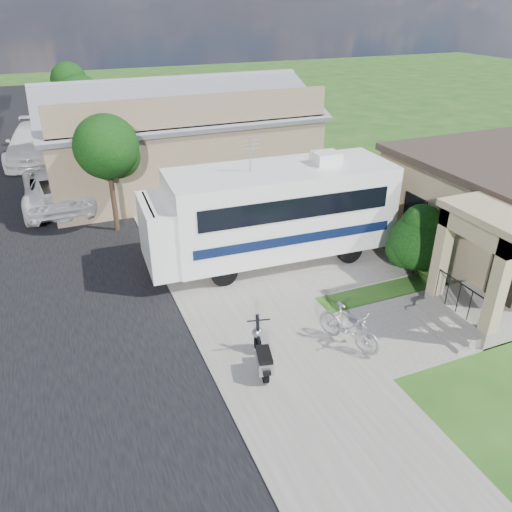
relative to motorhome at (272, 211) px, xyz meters
name	(u,v)px	position (x,y,z in m)	size (l,w,h in m)	color
ground	(307,333)	(-0.86, -4.39, -1.86)	(120.00, 120.00, 0.00)	#1C4913
street_slab	(18,235)	(-8.36, 5.61, -1.85)	(9.00, 80.00, 0.02)	black
sidewalk_slab	(180,210)	(-1.86, 5.61, -1.83)	(4.00, 80.00, 0.06)	slate
driveway_slab	(286,254)	(0.64, 0.11, -1.83)	(7.00, 6.00, 0.05)	slate
walk_slab	(418,327)	(2.14, -5.39, -1.83)	(4.00, 3.00, 0.05)	slate
warehouse	(176,142)	(-0.86, 9.58, 0.13)	(12.50, 8.40, 5.04)	brown
street_tree_a	(109,149)	(-4.55, 4.66, 1.39)	(2.44, 2.40, 4.58)	black
street_tree_b	(83,100)	(-4.55, 14.66, 1.53)	(2.44, 2.40, 4.73)	black
street_tree_c	(71,82)	(-4.55, 23.66, 1.25)	(2.44, 2.40, 4.42)	black
motorhome	(272,211)	(0.00, 0.00, 0.00)	(8.55, 3.05, 4.33)	white
shrub	(418,239)	(4.00, -2.75, -0.58)	(2.03, 1.94, 2.49)	black
scooter	(262,354)	(-2.62, -5.35, -1.37)	(0.75, 1.67, 1.11)	black
bicycle	(349,328)	(-0.15, -5.33, -1.28)	(0.54, 1.92, 1.15)	#A6A6AE
pickup_truck	(58,186)	(-6.59, 8.46, -0.99)	(2.87, 6.22, 1.73)	silver
van	(35,143)	(-7.36, 16.21, -0.89)	(2.71, 6.68, 1.94)	silver
garden_hose	(430,310)	(2.94, -4.90, -1.78)	(0.37, 0.37, 0.16)	#146719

